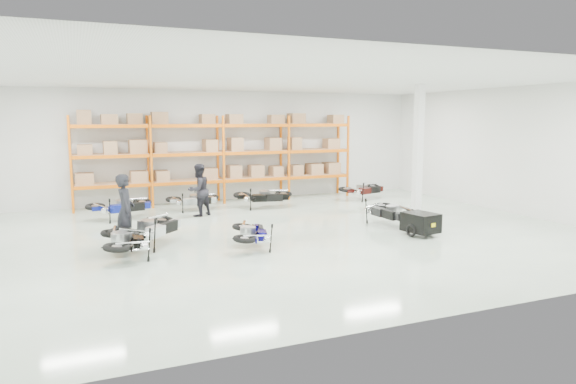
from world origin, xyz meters
name	(u,v)px	position (x,y,z in m)	size (l,w,h in m)	color
room	(280,158)	(0.00, 0.00, 2.25)	(18.00, 18.00, 18.00)	silver
pallet_rack	(221,147)	(0.00, 6.45, 2.26)	(11.28, 0.98, 3.62)	#E0620B
structural_column	(418,152)	(5.20, 0.50, 2.25)	(0.25, 0.25, 4.50)	white
moto_blue_centre	(251,229)	(-1.29, -1.27, 0.52)	(0.76, 1.71, 1.04)	#0B074E
moto_silver_left	(150,223)	(-3.69, 0.05, 0.62)	(0.90, 2.02, 1.23)	silver
moto_black_far_left	(125,235)	(-4.43, -0.96, 0.57)	(0.83, 1.86, 1.14)	black
moto_touring_right	(390,207)	(3.70, -0.14, 0.58)	(0.85, 1.91, 1.16)	black
trailer	(421,223)	(3.70, -1.74, 0.39)	(0.90, 1.62, 0.66)	black
moto_back_a	(121,202)	(-4.09, 4.17, 0.58)	(0.85, 1.91, 1.17)	navy
moto_back_b	(193,197)	(-1.48, 4.93, 0.52)	(0.75, 1.69, 1.03)	#9EA4A7
moto_back_c	(263,193)	(1.09, 4.42, 0.59)	(0.86, 1.93, 1.18)	black
moto_back_d	(363,186)	(5.66, 4.74, 0.57)	(0.83, 1.86, 1.14)	#3B0E0B
person_left	(126,210)	(-4.28, 0.28, 0.97)	(0.71, 0.46, 1.93)	black
person_back	(199,190)	(-1.53, 3.77, 0.92)	(0.89, 0.69, 1.83)	black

